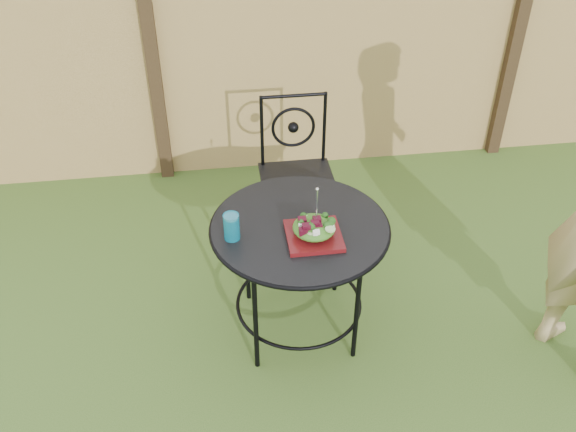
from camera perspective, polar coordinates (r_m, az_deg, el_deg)
The scene contains 8 objects.
ground at distance 3.54m, azimuth 10.99°, elevation -13.95°, with size 60.00×60.00×0.00m, color #2A4917.
fence at distance 4.71m, azimuth 4.52°, elevation 14.94°, with size 8.00×0.12×1.90m.
patio_table at distance 3.33m, azimuth 1.03°, elevation -2.70°, with size 0.92×0.92×0.72m.
patio_chair at distance 4.07m, azimuth 0.76°, elevation 4.17°, with size 0.46×0.46×0.95m.
salad_plate at distance 3.16m, azimuth 2.30°, elevation -1.76°, with size 0.27×0.27×0.02m, color #4B0C0A.
salad at distance 3.13m, azimuth 2.33°, elevation -1.02°, with size 0.21×0.21×0.08m, color #235614.
fork at distance 3.05m, azimuth 2.57°, elevation 0.92°, with size 0.01×0.01×0.18m, color silver.
drinking_glass at distance 3.13m, azimuth -5.04°, elevation -0.95°, with size 0.08×0.08×0.14m, color #0A657E.
Camera 1 is at (-0.94, -2.07, 2.72)m, focal length 40.00 mm.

